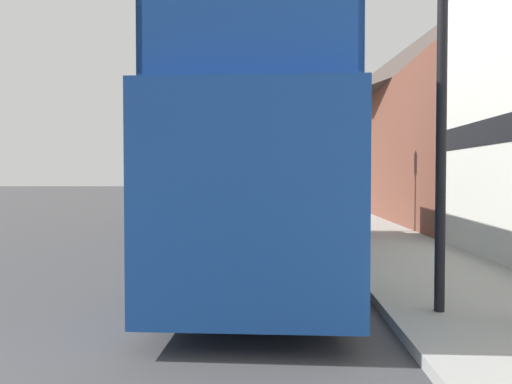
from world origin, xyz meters
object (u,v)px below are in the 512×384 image
object	(u,v)px
lamp_post_second	(338,125)
tour_bus	(267,177)
lamp_post_nearest	(442,39)
parked_car_ahead_of_bus	(283,207)

from	to	relation	value
lamp_post_second	tour_bus	bearing A→B (deg)	-111.55
tour_bus	lamp_post_nearest	bearing A→B (deg)	-59.93
lamp_post_second	lamp_post_nearest	bearing A→B (deg)	-89.15
lamp_post_nearest	lamp_post_second	xyz separation A→B (m)	(-0.14, 9.59, -0.10)
tour_bus	parked_car_ahead_of_bus	xyz separation A→B (m)	(0.44, 8.91, -1.16)
lamp_post_nearest	lamp_post_second	distance (m)	9.59
tour_bus	parked_car_ahead_of_bus	size ratio (longest dim) A/B	2.75
tour_bus	lamp_post_second	distance (m)	6.09
tour_bus	lamp_post_nearest	distance (m)	5.04
parked_car_ahead_of_bus	lamp_post_second	world-z (taller)	lamp_post_second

